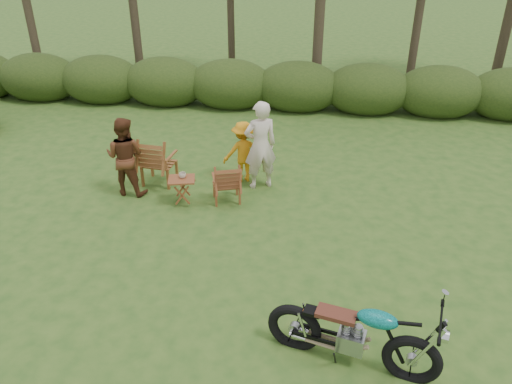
# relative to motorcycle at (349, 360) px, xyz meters

# --- Properties ---
(ground) EXTENTS (80.00, 80.00, 0.00)m
(ground) POSITION_rel_motorcycle_xyz_m (-1.14, 0.64, 0.00)
(ground) COLOR #294D19
(ground) RESTS_ON ground
(motorcycle) EXTENTS (2.19, 1.27, 1.18)m
(motorcycle) POSITION_rel_motorcycle_xyz_m (0.00, 0.00, 0.00)
(motorcycle) COLOR #0EBDB1
(motorcycle) RESTS_ON ground
(lawn_chair_right) EXTENTS (0.73, 0.73, 0.85)m
(lawn_chair_right) POSITION_rel_motorcycle_xyz_m (-2.25, 3.87, 0.00)
(lawn_chair_right) COLOR brown
(lawn_chair_right) RESTS_ON ground
(lawn_chair_left) EXTENTS (0.80, 0.80, 1.05)m
(lawn_chair_left) POSITION_rel_motorcycle_xyz_m (-3.79, 4.46, 0.00)
(lawn_chair_left) COLOR brown
(lawn_chair_left) RESTS_ON ground
(side_table) EXTENTS (0.61, 0.54, 0.54)m
(side_table) POSITION_rel_motorcycle_xyz_m (-3.09, 3.66, 0.27)
(side_table) COLOR brown
(side_table) RESTS_ON ground
(cup) EXTENTS (0.17, 0.17, 0.11)m
(cup) POSITION_rel_motorcycle_xyz_m (-3.08, 3.70, 0.60)
(cup) COLOR beige
(cup) RESTS_ON side_table
(adult_a) EXTENTS (0.80, 0.69, 1.86)m
(adult_a) POSITION_rel_motorcycle_xyz_m (-1.67, 4.55, 0.00)
(adult_a) COLOR beige
(adult_a) RESTS_ON ground
(adult_b) EXTENTS (0.84, 0.68, 1.61)m
(adult_b) POSITION_rel_motorcycle_xyz_m (-4.30, 3.96, 0.00)
(adult_b) COLOR #572D19
(adult_b) RESTS_ON ground
(child) EXTENTS (0.96, 0.73, 1.32)m
(child) POSITION_rel_motorcycle_xyz_m (-2.05, 4.80, 0.00)
(child) COLOR orange
(child) RESTS_ON ground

